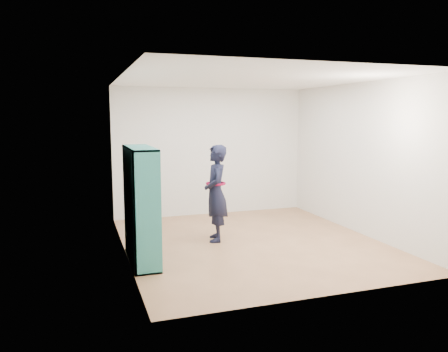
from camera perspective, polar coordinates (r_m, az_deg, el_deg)
name	(u,v)px	position (r m, az deg, el deg)	size (l,w,h in m)	color
floor	(252,242)	(7.16, 3.67, -8.64)	(4.50, 4.50, 0.00)	#936542
ceiling	(253,79)	(6.90, 3.86, 12.56)	(4.50, 4.50, 0.00)	white
wall_left	(124,167)	(6.43, -12.97, 1.12)	(0.02, 4.50, 2.60)	silver
wall_right	(360,159)	(7.89, 17.33, 2.16)	(0.02, 4.50, 2.60)	silver
wall_back	(211,152)	(9.02, -1.69, 3.18)	(4.00, 0.02, 2.60)	silver
wall_front	(331,183)	(4.92, 13.78, -0.89)	(4.00, 0.02, 2.60)	silver
bookshelf	(139,207)	(6.18, -11.03, -3.95)	(0.35, 1.21, 1.61)	teal
person	(216,193)	(7.09, -1.07, -2.25)	(0.50, 0.64, 1.57)	black
smartphone	(207,186)	(7.14, -2.27, -1.35)	(0.03, 0.09, 0.13)	silver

